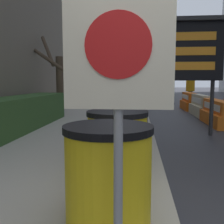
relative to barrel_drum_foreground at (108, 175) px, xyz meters
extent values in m
cylinder|color=#4C3D2D|center=(-2.65, 7.38, 0.64)|extent=(0.27, 0.27, 2.16)
cylinder|color=#4C3D2D|center=(-2.17, 7.24, 2.19)|extent=(0.37, 1.08, 1.49)
cylinder|color=#4C3D2D|center=(-2.87, 6.75, 1.57)|extent=(1.31, 0.63, 0.87)
cylinder|color=#4C3D2D|center=(-2.97, 7.05, 1.89)|extent=(0.74, 0.77, 1.17)
cylinder|color=yellow|center=(0.00, 0.00, -0.03)|extent=(0.75, 0.75, 0.82)
cylinder|color=black|center=(0.00, 0.00, 0.41)|extent=(0.78, 0.78, 0.06)
cylinder|color=yellow|center=(-0.01, 1.07, -0.03)|extent=(0.75, 0.75, 0.82)
cylinder|color=black|center=(-0.01, 1.07, 0.41)|extent=(0.78, 0.78, 0.06)
cylinder|color=yellow|center=(-0.06, 2.15, -0.03)|extent=(0.75, 0.75, 0.82)
cylinder|color=black|center=(-0.06, 2.15, 0.41)|extent=(0.78, 0.78, 0.06)
cylinder|color=gray|center=(0.13, -0.57, 0.29)|extent=(0.06, 0.06, 1.47)
cube|color=beige|center=(0.13, -0.59, 1.03)|extent=(0.67, 0.04, 0.77)
cylinder|color=red|center=(0.13, -0.61, 1.03)|extent=(0.40, 0.01, 0.40)
cylinder|color=#28282B|center=(0.46, 4.69, 0.12)|extent=(0.10, 0.10, 1.42)
cylinder|color=#28282B|center=(2.13, 4.69, 0.12)|extent=(0.10, 0.10, 1.42)
cube|color=black|center=(1.30, 4.69, 1.55)|extent=(2.09, 0.24, 1.44)
cube|color=#28282B|center=(1.30, 4.62, 2.33)|extent=(2.21, 0.34, 0.10)
cube|color=orange|center=(1.30, 4.56, 1.92)|extent=(1.67, 0.02, 0.20)
cube|color=orange|center=(1.30, 4.56, 1.55)|extent=(1.67, 0.02, 0.20)
cube|color=orange|center=(1.30, 4.56, 1.19)|extent=(1.67, 0.02, 0.20)
cube|color=orange|center=(2.79, 6.44, -0.38)|extent=(0.60, 2.18, 0.40)
cube|color=orange|center=(2.79, 6.44, 0.01)|extent=(0.36, 2.18, 0.40)
cube|color=white|center=(2.60, 6.44, 0.01)|extent=(0.02, 1.75, 0.20)
cube|color=beige|center=(2.79, 8.76, -0.37)|extent=(0.54, 2.07, 0.42)
cube|color=beige|center=(2.79, 8.76, 0.05)|extent=(0.32, 2.07, 0.42)
cube|color=white|center=(2.62, 8.76, 0.05)|extent=(0.02, 1.65, 0.21)
cube|color=orange|center=(2.79, 11.11, -0.37)|extent=(0.63, 1.94, 0.42)
cube|color=orange|center=(2.79, 11.11, 0.05)|extent=(0.38, 1.94, 0.42)
cube|color=white|center=(2.59, 11.11, 0.05)|extent=(0.02, 1.55, 0.21)
cube|color=black|center=(4.05, 9.79, -0.56)|extent=(0.39, 0.39, 0.04)
cone|color=#EA560F|center=(4.05, 9.79, -0.22)|extent=(0.31, 0.31, 0.65)
cylinder|color=white|center=(4.05, 9.79, -0.19)|extent=(0.18, 0.18, 0.09)
cube|color=black|center=(3.44, 9.04, -0.56)|extent=(0.35, 0.35, 0.04)
cone|color=#EA560F|center=(3.44, 9.04, -0.25)|extent=(0.28, 0.28, 0.59)
cylinder|color=white|center=(3.44, 9.04, -0.22)|extent=(0.16, 0.16, 0.08)
cube|color=black|center=(2.35, 14.34, -0.56)|extent=(0.34, 0.34, 0.04)
cone|color=#EA560F|center=(2.35, 14.34, -0.26)|extent=(0.27, 0.27, 0.56)
cylinder|color=white|center=(2.35, 14.34, -0.24)|extent=(0.15, 0.15, 0.08)
cylinder|color=#2D2D30|center=(1.18, 15.51, 1.14)|extent=(0.12, 0.12, 3.44)
cube|color=black|center=(1.18, 15.35, 2.43)|extent=(0.28, 0.28, 0.84)
sphere|color=#360605|center=(1.18, 15.20, 2.71)|extent=(0.15, 0.15, 0.15)
sphere|color=gold|center=(1.18, 15.20, 2.43)|extent=(0.15, 0.15, 0.15)
sphere|color=black|center=(1.18, 15.20, 2.15)|extent=(0.15, 0.15, 0.15)
cylinder|color=#333338|center=(3.25, 13.72, -0.18)|extent=(0.13, 0.13, 0.81)
cylinder|color=#333338|center=(3.40, 13.72, -0.18)|extent=(0.13, 0.13, 0.81)
cube|color=orange|center=(3.32, 13.72, 0.55)|extent=(0.51, 0.46, 0.64)
sphere|color=tan|center=(3.32, 13.72, 0.98)|extent=(0.22, 0.22, 0.22)
camera|label=1|loc=(0.25, -2.19, 0.81)|focal=42.00mm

